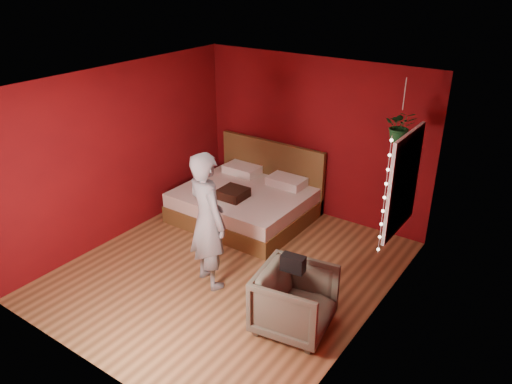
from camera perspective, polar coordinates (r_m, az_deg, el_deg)
name	(u,v)px	position (r m, az deg, el deg)	size (l,w,h in m)	color
floor	(230,270)	(7.02, -3.04, -8.86)	(4.50, 4.50, 0.00)	#9A693D
room_walls	(227,157)	(6.25, -3.38, 4.04)	(4.04, 4.54, 2.62)	maroon
window	(403,182)	(6.20, 16.48, 1.05)	(0.05, 0.97, 1.27)	white
fairy_lights	(385,198)	(5.75, 14.48, -0.62)	(0.04, 0.04, 1.45)	silver
bed	(247,201)	(8.25, -1.01, -1.00)	(2.03, 1.73, 1.12)	brown
person	(207,221)	(6.33, -5.57, -3.29)	(0.67, 0.44, 1.84)	slate
armchair	(295,301)	(5.84, 4.45, -12.27)	(0.82, 0.84, 0.76)	#555543
handbag	(293,263)	(5.59, 4.26, -8.13)	(0.27, 0.13, 0.19)	black
throw_pillow	(233,193)	(7.83, -2.64, -0.17)	(0.41, 0.41, 0.15)	black
hanging_plant	(400,126)	(6.69, 16.19, 7.25)	(0.48, 0.45, 0.83)	silver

